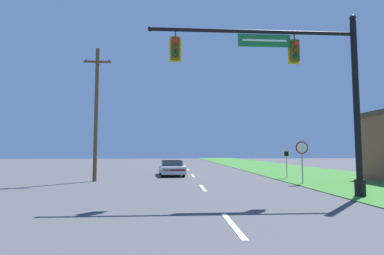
# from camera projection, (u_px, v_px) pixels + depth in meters

# --- Properties ---
(grass_verge_right) EXTENTS (10.00, 110.00, 0.04)m
(grass_verge_right) POSITION_uv_depth(u_px,v_px,m) (285.00, 169.00, 32.41)
(grass_verge_right) COLOR #38752D
(grass_verge_right) RESTS_ON ground
(road_center_line) EXTENTS (0.16, 34.80, 0.01)m
(road_center_line) POSITION_uv_depth(u_px,v_px,m) (193.00, 176.00, 23.79)
(road_center_line) COLOR silver
(road_center_line) RESTS_ON ground
(signal_mast) EXTENTS (9.31, 0.47, 7.98)m
(signal_mast) POSITION_uv_depth(u_px,v_px,m) (306.00, 84.00, 12.97)
(signal_mast) COLOR black
(signal_mast) RESTS_ON grass_verge_right
(car_ahead) EXTENTS (2.21, 4.66, 1.19)m
(car_ahead) POSITION_uv_depth(u_px,v_px,m) (172.00, 168.00, 24.28)
(car_ahead) COLOR black
(car_ahead) RESTS_ON ground
(stop_sign) EXTENTS (0.76, 0.07, 2.50)m
(stop_sign) POSITION_uv_depth(u_px,v_px,m) (302.00, 153.00, 17.88)
(stop_sign) COLOR gray
(stop_sign) RESTS_ON grass_verge_right
(route_sign_post) EXTENTS (0.55, 0.06, 2.03)m
(route_sign_post) POSITION_uv_depth(u_px,v_px,m) (286.00, 157.00, 21.41)
(route_sign_post) COLOR gray
(route_sign_post) RESTS_ON grass_verge_right
(utility_pole_near) EXTENTS (1.80, 0.26, 8.83)m
(utility_pole_near) POSITION_uv_depth(u_px,v_px,m) (96.00, 112.00, 19.76)
(utility_pole_near) COLOR brown
(utility_pole_near) RESTS_ON ground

